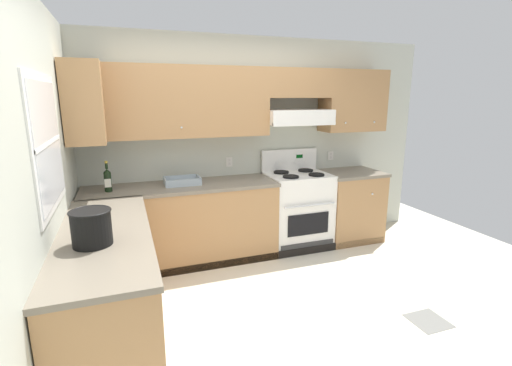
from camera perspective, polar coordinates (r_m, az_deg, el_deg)
The scene contains 10 objects.
ground_plane at distance 3.48m, azimuth 1.28°, elevation -19.09°, with size 7.04×7.04×0.00m, color beige.
floor_accent_tile at distance 3.66m, azimuth 25.05°, elevation -18.68°, with size 0.30×0.30×0.01m, color slate.
wall_back at distance 4.53m, azimuth -0.89°, elevation 8.42°, with size 4.68×0.57×2.55m.
wall_left at distance 3.06m, azimuth -29.40°, elevation 1.77°, with size 0.47×4.00×2.55m.
counter_back_run at distance 4.38m, azimuth -3.60°, elevation -5.57°, with size 3.60×0.65×0.91m.
counter_left_run at distance 3.08m, azimuth -21.55°, elevation -14.98°, with size 0.63×1.91×0.91m.
stove at distance 4.67m, azimuth 6.41°, elevation -4.05°, with size 0.76×0.62×1.20m.
wine_bottle at distance 4.05m, azimuth -21.90°, elevation 0.51°, with size 0.07×0.08×0.32m.
bowl at distance 4.17m, azimuth -11.31°, elevation 0.16°, with size 0.39×0.26×0.08m.
bucket at distance 2.64m, azimuth -24.05°, elevation -6.19°, with size 0.26×0.26×0.24m.
Camera 1 is at (-1.07, -2.74, 1.86)m, focal length 25.94 mm.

